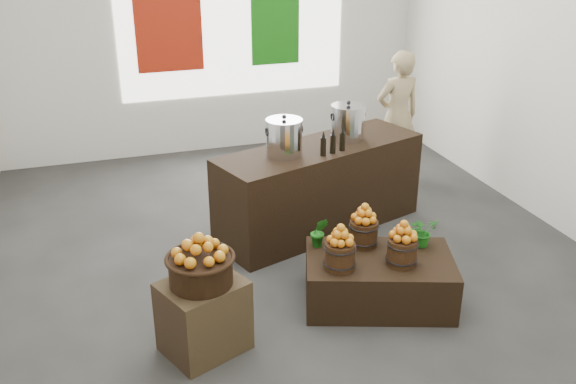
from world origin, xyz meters
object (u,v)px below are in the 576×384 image
object	(u,v)px
crate	(204,316)
wicker_basket	(201,271)
shopper	(397,116)
counter	(320,188)
stock_pot_left	(284,139)
display_table	(379,280)
stock_pot_center	(348,123)

from	to	relation	value
crate	wicker_basket	bearing A→B (deg)	0.00
shopper	wicker_basket	bearing A→B (deg)	37.54
wicker_basket	counter	bearing A→B (deg)	46.95
stock_pot_left	display_table	bearing A→B (deg)	-72.74
display_table	counter	distance (m)	1.57
wicker_basket	counter	distance (m)	2.40
counter	stock_pot_left	size ratio (longest dim) A/B	6.47
wicker_basket	stock_pot_left	xyz separation A→B (m)	(1.18, 1.59, 0.41)
crate	display_table	distance (m)	1.62
display_table	crate	bearing A→B (deg)	-154.08
counter	stock_pot_left	bearing A→B (deg)	-180.00
shopper	stock_pot_center	bearing A→B (deg)	36.02
wicker_basket	display_table	distance (m)	1.70
crate	stock_pot_center	xyz separation A→B (m)	(1.98, 1.86, 0.83)
crate	display_table	xyz separation A→B (m)	(1.61, 0.19, -0.08)
counter	stock_pot_center	size ratio (longest dim) A/B	6.47
wicker_basket	stock_pot_center	size ratio (longest dim) A/B	1.35
counter	display_table	bearing A→B (deg)	-109.25
display_table	stock_pot_left	size ratio (longest dim) A/B	3.56
display_table	shopper	world-z (taller)	shopper
display_table	stock_pot_center	xyz separation A→B (m)	(0.37, 1.67, 0.91)
wicker_basket	stock_pot_left	distance (m)	2.02
display_table	stock_pot_left	bearing A→B (deg)	126.31
display_table	stock_pot_left	world-z (taller)	stock_pot_left
stock_pot_center	shopper	distance (m)	1.48
display_table	counter	xyz separation A→B (m)	(0.02, 1.55, 0.25)
crate	shopper	size ratio (longest dim) A/B	0.36
crate	wicker_basket	distance (m)	0.42
crate	display_table	size ratio (longest dim) A/B	0.47
wicker_basket	stock_pot_left	size ratio (longest dim) A/B	1.35
wicker_basket	crate	bearing A→B (deg)	0.00
stock_pot_left	shopper	xyz separation A→B (m)	(1.90, 1.22, -0.30)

